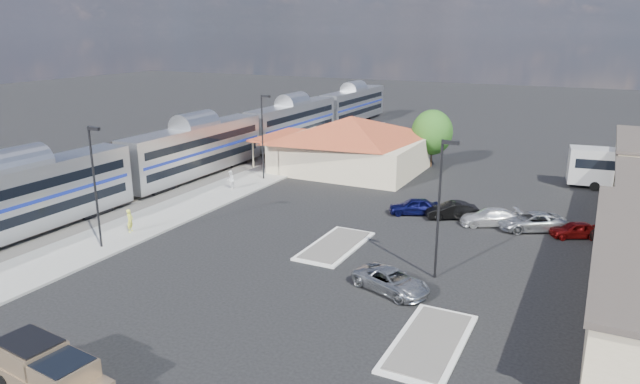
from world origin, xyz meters
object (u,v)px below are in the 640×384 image
at_px(suv, 391,281).
at_px(coach_bus, 638,168).
at_px(station_depot, 350,143).
at_px(pickup_truck, 50,373).

bearing_deg(suv, coach_bus, -3.19).
xyz_separation_m(station_depot, coach_bus, (28.56, 4.84, -0.81)).
bearing_deg(pickup_truck, station_depot, 12.20).
height_order(station_depot, coach_bus, station_depot).
bearing_deg(station_depot, suv, -61.51).
relative_size(station_depot, coach_bus, 1.44).
height_order(pickup_truck, coach_bus, coach_bus).
relative_size(suv, coach_bus, 0.39).
relative_size(station_depot, pickup_truck, 2.97).
bearing_deg(suv, station_depot, 48.64).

